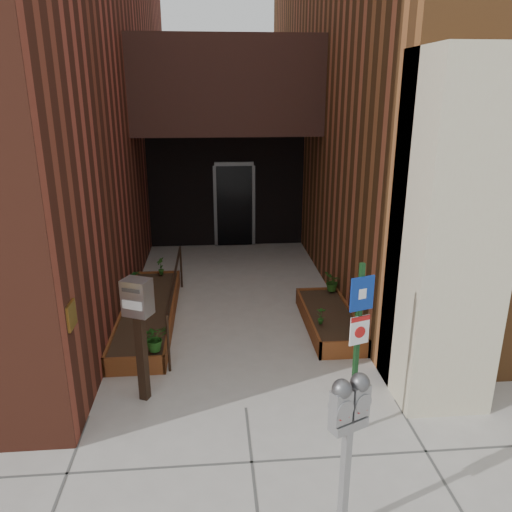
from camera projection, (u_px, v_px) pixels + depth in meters
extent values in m
plane|color=#9E9991|center=(246.00, 408.00, 6.48)|extent=(80.00, 80.00, 0.00)
cube|color=brown|center=(470.00, 44.00, 12.15)|extent=(8.00, 13.70, 10.00)
cube|color=beige|center=(448.00, 237.00, 6.18)|extent=(1.10, 1.20, 4.40)
cube|color=black|center=(226.00, 86.00, 10.88)|extent=(4.20, 2.00, 2.00)
cube|color=black|center=(226.00, 188.00, 13.00)|extent=(4.00, 0.30, 3.00)
cube|color=black|center=(235.00, 206.00, 12.99)|extent=(0.90, 0.06, 2.10)
cube|color=#B79338|center=(71.00, 315.00, 5.65)|extent=(0.04, 0.30, 0.30)
cube|color=maroon|center=(134.00, 366.00, 7.17)|extent=(0.90, 0.04, 0.30)
cube|color=maroon|center=(158.00, 278.00, 10.54)|extent=(0.90, 0.04, 0.30)
cube|color=maroon|center=(124.00, 315.00, 8.82)|extent=(0.04, 3.60, 0.30)
cube|color=maroon|center=(173.00, 313.00, 8.89)|extent=(0.04, 3.60, 0.30)
cube|color=black|center=(149.00, 315.00, 8.86)|extent=(0.82, 3.52, 0.26)
cube|color=maroon|center=(345.00, 350.00, 7.62)|extent=(0.80, 0.04, 0.30)
cube|color=maroon|center=(317.00, 295.00, 9.66)|extent=(0.80, 0.04, 0.30)
cube|color=maroon|center=(307.00, 320.00, 8.61)|extent=(0.04, 2.20, 0.30)
cube|color=maroon|center=(351.00, 318.00, 8.67)|extent=(0.04, 2.20, 0.30)
cube|color=black|center=(329.00, 320.00, 8.65)|extent=(0.72, 2.12, 0.26)
cylinder|color=black|center=(168.00, 344.00, 7.20)|extent=(0.04, 0.04, 0.90)
cylinder|color=black|center=(181.00, 267.00, 10.31)|extent=(0.04, 0.04, 0.90)
cylinder|color=black|center=(175.00, 275.00, 8.62)|extent=(0.04, 3.30, 0.04)
cube|color=gray|center=(344.00, 481.00, 4.50)|extent=(0.09, 0.09, 1.15)
cube|color=gray|center=(348.00, 424.00, 4.30)|extent=(0.37, 0.27, 0.09)
cube|color=gray|center=(341.00, 407.00, 4.19)|extent=(0.20, 0.18, 0.30)
sphere|color=#59595B|center=(342.00, 389.00, 4.14)|extent=(0.17, 0.17, 0.17)
cube|color=white|center=(345.00, 408.00, 4.14)|extent=(0.10, 0.05, 0.06)
cube|color=#B21414|center=(345.00, 417.00, 4.16)|extent=(0.10, 0.05, 0.03)
cube|color=gray|center=(359.00, 400.00, 4.28)|extent=(0.20, 0.18, 0.30)
sphere|color=#59595B|center=(360.00, 382.00, 4.23)|extent=(0.17, 0.17, 0.17)
cube|color=white|center=(364.00, 401.00, 4.23)|extent=(0.10, 0.05, 0.06)
cube|color=#B21414|center=(363.00, 410.00, 4.26)|extent=(0.10, 0.05, 0.03)
cube|color=#153B19|center=(356.00, 352.00, 5.69)|extent=(0.06, 0.06, 2.16)
cube|color=navy|center=(362.00, 294.00, 5.43)|extent=(0.29, 0.11, 0.39)
cube|color=white|center=(362.00, 294.00, 5.43)|extent=(0.10, 0.04, 0.12)
cube|color=white|center=(359.00, 330.00, 5.57)|extent=(0.24, 0.10, 0.34)
cube|color=#B21414|center=(361.00, 319.00, 5.53)|extent=(0.24, 0.09, 0.06)
cylinder|color=#B21414|center=(360.00, 332.00, 5.57)|extent=(0.13, 0.05, 0.14)
cube|color=black|center=(142.00, 357.00, 6.50)|extent=(0.15, 0.15, 1.24)
cube|color=#A3A3A5|center=(137.00, 297.00, 6.23)|extent=(0.41, 0.37, 0.47)
cube|color=#59595B|center=(131.00, 291.00, 6.07)|extent=(0.23, 0.11, 0.05)
cube|color=white|center=(132.00, 305.00, 6.13)|extent=(0.25, 0.12, 0.11)
imported|color=#1F5418|center=(155.00, 338.00, 7.26)|extent=(0.49, 0.49, 0.40)
imported|color=#29611B|center=(133.00, 295.00, 8.82)|extent=(0.27, 0.27, 0.35)
imported|color=#1C6321|center=(136.00, 281.00, 9.40)|extent=(0.31, 0.31, 0.41)
imported|color=#265819|center=(161.00, 266.00, 10.27)|extent=(0.25, 0.25, 0.37)
imported|color=#19581E|center=(358.00, 324.00, 7.77)|extent=(0.26, 0.26, 0.34)
imported|color=#205618|center=(321.00, 315.00, 8.09)|extent=(0.19, 0.19, 0.30)
imported|color=#255418|center=(332.00, 282.00, 9.41)|extent=(0.43, 0.43, 0.37)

